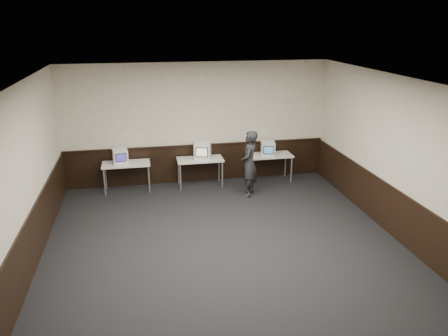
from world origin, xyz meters
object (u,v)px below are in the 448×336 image
(emac_left, at_px, (120,156))
(person, at_px, (249,164))
(desk_left, at_px, (126,166))
(desk_center, at_px, (200,161))
(emac_center, at_px, (203,151))
(desk_right, at_px, (270,157))
(emac_right, at_px, (268,149))

(emac_left, distance_m, person, 3.27)
(desk_left, bearing_deg, desk_center, 0.00)
(emac_center, distance_m, person, 1.38)
(desk_center, distance_m, desk_right, 1.90)
(emac_right, distance_m, person, 1.14)
(desk_center, bearing_deg, emac_center, 11.47)
(desk_right, relative_size, emac_right, 2.69)
(desk_right, distance_m, person, 1.21)
(desk_center, height_order, emac_center, emac_center)
(emac_left, bearing_deg, emac_center, -9.05)
(emac_left, height_order, emac_center, emac_center)
(desk_center, xyz_separation_m, person, (1.10, -0.90, 0.15))
(emac_center, bearing_deg, desk_right, 13.85)
(emac_right, xyz_separation_m, person, (-0.73, -0.86, -0.10))
(emac_center, bearing_deg, emac_left, -166.26)
(emac_left, xyz_separation_m, person, (3.13, -0.94, -0.10))
(desk_center, distance_m, person, 1.43)
(emac_center, bearing_deg, emac_right, 12.57)
(desk_right, height_order, person, person)
(desk_right, bearing_deg, emac_center, 179.51)
(emac_left, bearing_deg, person, -25.11)
(emac_center, bearing_deg, desk_left, -165.21)
(desk_center, xyz_separation_m, emac_right, (1.84, -0.04, 0.25))
(person, bearing_deg, emac_right, 162.76)
(desk_right, bearing_deg, emac_left, 179.45)
(desk_center, relative_size, emac_left, 2.78)
(desk_center, bearing_deg, desk_left, 180.00)
(desk_center, relative_size, person, 0.72)
(emac_right, bearing_deg, emac_center, -170.50)
(emac_left, distance_m, emac_center, 2.11)
(desk_right, height_order, emac_left, emac_left)
(desk_right, distance_m, emac_center, 1.84)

